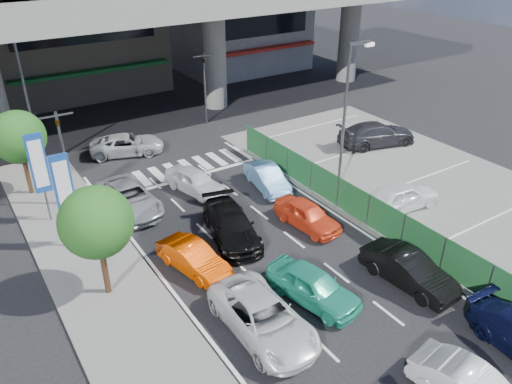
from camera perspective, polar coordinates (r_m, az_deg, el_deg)
ground at (r=21.05m, az=5.83°, el=-10.63°), size 120.00×120.00×0.00m
parking_lot at (r=29.17m, az=20.50°, el=-0.36°), size 12.00×28.00×0.06m
sidewalk_left at (r=21.38m, az=-16.46°, el=-10.94°), size 4.00×30.00×0.12m
fence_run at (r=24.22m, az=14.34°, el=-3.10°), size 0.16×22.00×1.80m
building_center at (r=46.99m, az=-21.11°, el=19.75°), size 14.00×10.90×15.00m
building_east at (r=52.28m, az=-2.32°, el=20.54°), size 12.00×10.90×12.00m
traffic_light_left at (r=26.52m, az=-21.46°, el=5.96°), size 1.60×1.24×5.20m
traffic_light_right at (r=36.54m, az=-5.95°, el=13.63°), size 1.60×1.24×5.20m
street_lamp_right at (r=27.00m, az=10.45°, el=9.77°), size 1.65×0.22×8.00m
street_lamp_left at (r=31.89m, az=-24.58°, el=10.58°), size 1.65×0.22×8.00m
signboard_near at (r=23.08m, az=-21.07°, el=0.31°), size 0.80×0.14×4.70m
signboard_far at (r=25.73m, az=-23.57°, el=2.72°), size 0.80×0.14×4.70m
tree_near at (r=19.51m, az=-17.78°, el=-3.34°), size 2.80×2.80×4.80m
tree_far at (r=28.82m, az=-25.52°, el=5.68°), size 2.80×2.80×4.80m
sedan_white_mid_left at (r=18.52m, az=0.82°, el=-14.15°), size 2.33×4.99×1.38m
taxi_teal_mid at (r=19.98m, az=6.53°, el=-10.61°), size 2.47×4.31×1.38m
hatch_black_mid_right at (r=21.57m, az=17.05°, el=-8.52°), size 1.79×4.29×1.38m
taxi_orange_left at (r=21.61m, az=-7.18°, el=-7.50°), size 2.09×3.91×1.22m
sedan_black_mid at (r=23.47m, az=-2.84°, el=-3.83°), size 3.00×5.08×1.38m
taxi_orange_right at (r=24.49m, az=5.89°, el=-2.62°), size 1.88×3.87×1.27m
wagon_silver_front_left at (r=26.54m, az=-14.35°, el=-0.67°), size 2.42×5.01×1.38m
sedan_white_front_mid at (r=27.68m, az=-7.01°, el=1.27°), size 2.47×4.15×1.33m
kei_truck_front_right at (r=27.89m, az=1.27°, el=1.65°), size 1.94×4.01×1.27m
crossing_wagon_silver at (r=33.20m, az=-14.53°, el=5.28°), size 5.08×3.57×1.29m
parked_sedan_white at (r=26.78m, az=16.22°, el=-0.41°), size 4.43×2.11×1.46m
parked_sedan_dgrey at (r=34.28m, az=13.64°, el=6.47°), size 5.65×3.38×1.53m
traffic_cone at (r=27.47m, az=8.99°, el=0.30°), size 0.46×0.46×0.70m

